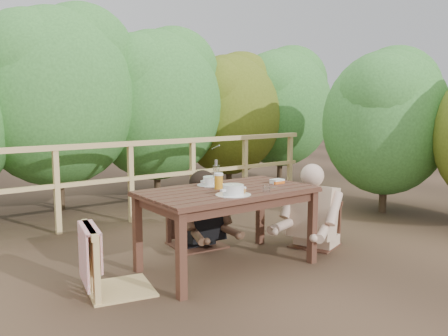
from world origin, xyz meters
TOP-DOWN VIEW (x-y plane):
  - ground at (0.00, 0.00)m, footprint 60.00×60.00m
  - table at (0.00, 0.00)m, footprint 1.52×0.86m
  - chair_left at (-1.01, 0.07)m, footprint 0.60×0.60m
  - chair_far at (0.12, 0.70)m, footprint 0.56×0.56m
  - chair_right at (1.11, -0.03)m, footprint 0.56×0.56m
  - woman at (0.12, 0.72)m, footprint 0.55×0.65m
  - diner_right at (1.14, -0.03)m, footprint 0.87×0.79m
  - railing at (0.00, 2.00)m, footprint 5.60×0.10m
  - hedge_row at (0.40, 3.20)m, footprint 6.60×1.60m
  - shrub_side at (3.20, -0.15)m, footprint 1.40×2.20m
  - soup_near at (-0.11, -0.24)m, footprint 0.30×0.30m
  - soup_far at (0.01, 0.25)m, footprint 0.28×0.28m
  - bread_roll at (-0.04, -0.22)m, footprint 0.13×0.10m
  - beer_glass at (-0.06, 0.05)m, footprint 0.08×0.08m
  - bottle at (-0.00, 0.17)m, footprint 0.06×0.06m
  - tumbler at (0.18, -0.32)m, footprint 0.07×0.07m
  - butter_tub at (0.56, -0.04)m, footprint 0.13×0.10m

SIDE VIEW (x-z plane):
  - ground at x=0.00m, z-range 0.00..0.00m
  - table at x=0.00m, z-range 0.00..0.70m
  - chair_right at x=1.11m, z-range 0.00..0.87m
  - railing at x=0.00m, z-range 0.00..1.01m
  - chair_left at x=-1.01m, z-range 0.00..1.03m
  - chair_far at x=0.12m, z-range 0.00..1.03m
  - woman at x=0.12m, z-range 0.00..1.23m
  - diner_right at x=1.14m, z-range 0.00..1.44m
  - butter_tub at x=0.56m, z-range 0.70..0.76m
  - bread_roll at x=-0.04m, z-range 0.70..0.78m
  - tumbler at x=0.18m, z-range 0.70..0.78m
  - soup_far at x=0.01m, z-range 0.70..0.80m
  - soup_near at x=-0.11m, z-range 0.70..0.80m
  - beer_glass at x=-0.06m, z-range 0.70..0.86m
  - bottle at x=0.00m, z-range 0.70..0.96m
  - shrub_side at x=3.20m, z-range 0.00..2.90m
  - hedge_row at x=0.40m, z-range 0.00..3.80m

